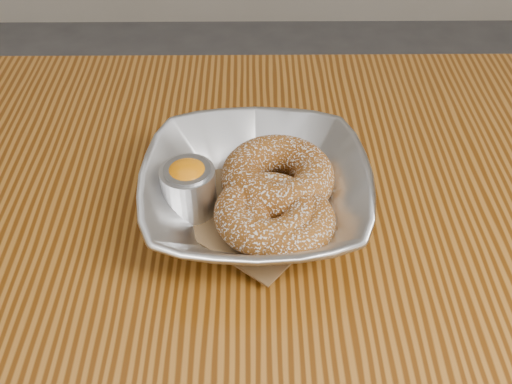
{
  "coord_description": "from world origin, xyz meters",
  "views": [
    {
      "loc": [
        -0.09,
        -0.36,
        1.18
      ],
      "look_at": [
        -0.09,
        0.08,
        0.78
      ],
      "focal_mm": 42.0,
      "sensor_mm": 36.0,
      "label": 1
    }
  ],
  "objects_px": {
    "ramekin": "(189,187)",
    "donut_front": "(267,213)",
    "donut_back": "(278,177)",
    "table": "(343,335)",
    "serving_bowl": "(256,194)",
    "donut_extra": "(285,221)"
  },
  "relations": [
    {
      "from": "table",
      "to": "donut_front",
      "type": "xyz_separation_m",
      "value": [
        -0.08,
        0.05,
        0.13
      ]
    },
    {
      "from": "donut_front",
      "to": "donut_extra",
      "type": "height_order",
      "value": "donut_front"
    },
    {
      "from": "donut_extra",
      "to": "ramekin",
      "type": "bearing_deg",
      "value": 158.31
    },
    {
      "from": "table",
      "to": "donut_back",
      "type": "height_order",
      "value": "donut_back"
    },
    {
      "from": "ramekin",
      "to": "donut_front",
      "type": "bearing_deg",
      "value": -20.29
    },
    {
      "from": "serving_bowl",
      "to": "donut_extra",
      "type": "distance_m",
      "value": 0.05
    },
    {
      "from": "table",
      "to": "ramekin",
      "type": "distance_m",
      "value": 0.22
    },
    {
      "from": "table",
      "to": "ramekin",
      "type": "height_order",
      "value": "ramekin"
    },
    {
      "from": "donut_front",
      "to": "table",
      "type": "bearing_deg",
      "value": -32.85
    },
    {
      "from": "table",
      "to": "ramekin",
      "type": "bearing_deg",
      "value": 152.97
    },
    {
      "from": "ramekin",
      "to": "serving_bowl",
      "type": "bearing_deg",
      "value": -0.16
    },
    {
      "from": "donut_back",
      "to": "donut_extra",
      "type": "bearing_deg",
      "value": -84.89
    },
    {
      "from": "serving_bowl",
      "to": "donut_extra",
      "type": "xyz_separation_m",
      "value": [
        0.03,
        -0.04,
        -0.0
      ]
    },
    {
      "from": "table",
      "to": "donut_extra",
      "type": "relative_size",
      "value": 12.53
    },
    {
      "from": "serving_bowl",
      "to": "donut_front",
      "type": "height_order",
      "value": "serving_bowl"
    },
    {
      "from": "donut_back",
      "to": "ramekin",
      "type": "height_order",
      "value": "ramekin"
    },
    {
      "from": "donut_extra",
      "to": "ramekin",
      "type": "distance_m",
      "value": 0.1
    },
    {
      "from": "donut_back",
      "to": "donut_front",
      "type": "relative_size",
      "value": 1.13
    },
    {
      "from": "donut_back",
      "to": "ramekin",
      "type": "relative_size",
      "value": 2.01
    },
    {
      "from": "table",
      "to": "serving_bowl",
      "type": "height_order",
      "value": "serving_bowl"
    },
    {
      "from": "serving_bowl",
      "to": "donut_front",
      "type": "distance_m",
      "value": 0.03
    },
    {
      "from": "donut_extra",
      "to": "ramekin",
      "type": "height_order",
      "value": "ramekin"
    }
  ]
}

